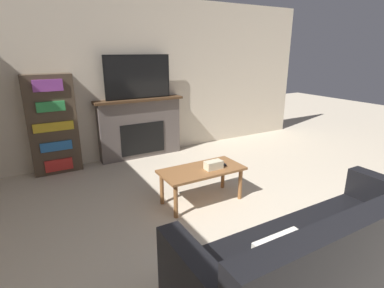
% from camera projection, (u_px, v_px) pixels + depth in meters
% --- Properties ---
extents(wall_back, '(6.94, 0.06, 2.70)m').
position_uv_depth(wall_back, '(146.00, 79.00, 5.26)').
color(wall_back, beige).
rests_on(wall_back, ground_plane).
extents(fireplace, '(1.55, 0.28, 1.05)m').
position_uv_depth(fireplace, '(140.00, 128.00, 5.29)').
color(fireplace, '#605651').
rests_on(fireplace, ground_plane).
extents(tv, '(1.14, 0.03, 0.73)m').
position_uv_depth(tv, '(138.00, 77.00, 5.01)').
color(tv, black).
rests_on(tv, fireplace).
extents(couch, '(2.20, 0.87, 0.95)m').
position_uv_depth(couch, '(321.00, 266.00, 2.21)').
color(couch, black).
rests_on(couch, ground_plane).
extents(coffee_table, '(1.04, 0.50, 0.44)m').
position_uv_depth(coffee_table, '(202.00, 173.00, 3.71)').
color(coffee_table, brown).
rests_on(coffee_table, ground_plane).
extents(tissue_box, '(0.22, 0.12, 0.10)m').
position_uv_depth(tissue_box, '(214.00, 165.00, 3.68)').
color(tissue_box, beige).
rests_on(tissue_box, coffee_table).
extents(remote_control, '(0.04, 0.15, 0.02)m').
position_uv_depth(remote_control, '(222.00, 163.00, 3.84)').
color(remote_control, black).
rests_on(remote_control, coffee_table).
extents(bookshelf, '(0.70, 0.29, 1.51)m').
position_uv_depth(bookshelf, '(53.00, 125.00, 4.54)').
color(bookshelf, '#4C3D2D').
rests_on(bookshelf, ground_plane).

